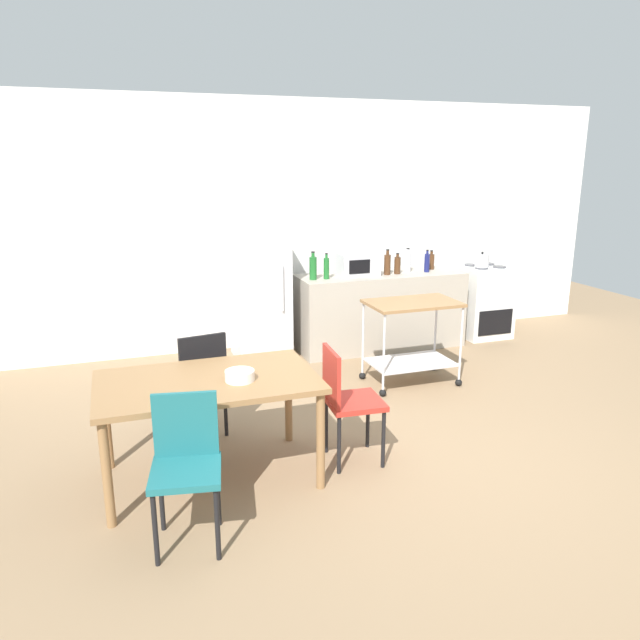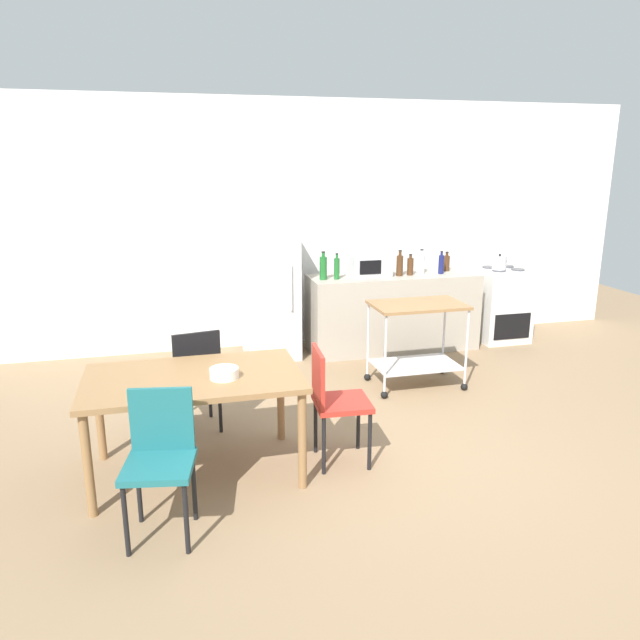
% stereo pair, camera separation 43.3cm
% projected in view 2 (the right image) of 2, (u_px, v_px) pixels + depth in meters
% --- Properties ---
extents(ground_plane, '(12.00, 12.00, 0.00)m').
position_uv_depth(ground_plane, '(404.00, 456.00, 4.62)').
color(ground_plane, '#8C7051').
extents(back_wall, '(8.40, 0.12, 2.90)m').
position_uv_depth(back_wall, '(307.00, 225.00, 7.24)').
color(back_wall, white).
rests_on(back_wall, ground_plane).
extents(kitchen_counter, '(2.00, 0.64, 0.90)m').
position_uv_depth(kitchen_counter, '(392.00, 312.00, 7.15)').
color(kitchen_counter, '#A89E8E').
rests_on(kitchen_counter, ground_plane).
extents(dining_table, '(1.50, 0.90, 0.75)m').
position_uv_depth(dining_table, '(194.00, 386.00, 4.21)').
color(dining_table, olive).
rests_on(dining_table, ground_plane).
extents(chair_teal, '(0.47, 0.47, 0.89)m').
position_uv_depth(chair_teal, '(160.00, 454.00, 3.57)').
color(chair_teal, '#1E666B').
rests_on(chair_teal, ground_plane).
extents(chair_black, '(0.46, 0.46, 0.89)m').
position_uv_depth(chair_black, '(195.00, 373.00, 4.92)').
color(chair_black, black).
rests_on(chair_black, ground_plane).
extents(chair_red, '(0.43, 0.43, 0.89)m').
position_uv_depth(chair_red, '(334.00, 397.00, 4.41)').
color(chair_red, '#B72D23').
rests_on(chair_red, ground_plane).
extents(stove_oven, '(0.60, 0.61, 0.92)m').
position_uv_depth(stove_oven, '(500.00, 304.00, 7.52)').
color(stove_oven, white).
rests_on(stove_oven, ground_plane).
extents(refrigerator, '(0.60, 0.63, 1.55)m').
position_uv_depth(refrigerator, '(270.00, 290.00, 6.81)').
color(refrigerator, silver).
rests_on(refrigerator, ground_plane).
extents(kitchen_cart, '(0.91, 0.57, 0.85)m').
position_uv_depth(kitchen_cart, '(417.00, 331.00, 5.93)').
color(kitchen_cart, olive).
rests_on(kitchen_cart, ground_plane).
extents(bottle_wine, '(0.08, 0.08, 0.32)m').
position_uv_depth(bottle_wine, '(323.00, 268.00, 6.73)').
color(bottle_wine, '#1E6628').
rests_on(bottle_wine, kitchen_counter).
extents(bottle_sesame_oil, '(0.06, 0.06, 0.29)m').
position_uv_depth(bottle_sesame_oil, '(337.00, 268.00, 6.76)').
color(bottle_sesame_oil, '#1E6628').
rests_on(bottle_sesame_oil, kitchen_counter).
extents(microwave, '(0.46, 0.35, 0.26)m').
position_uv_depth(microwave, '(369.00, 265.00, 6.95)').
color(microwave, silver).
rests_on(microwave, kitchen_counter).
extents(bottle_olive_oil, '(0.08, 0.08, 0.30)m').
position_uv_depth(bottle_olive_oil, '(400.00, 265.00, 6.95)').
color(bottle_olive_oil, '#4C2D19').
rests_on(bottle_olive_oil, kitchen_counter).
extents(bottle_hot_sauce, '(0.08, 0.08, 0.25)m').
position_uv_depth(bottle_hot_sauce, '(410.00, 266.00, 7.00)').
color(bottle_hot_sauce, '#4C2D19').
rests_on(bottle_hot_sauce, kitchen_counter).
extents(bottle_soy_sauce, '(0.08, 0.08, 0.29)m').
position_uv_depth(bottle_soy_sauce, '(421.00, 263.00, 7.11)').
color(bottle_soy_sauce, silver).
rests_on(bottle_soy_sauce, kitchen_counter).
extents(bottle_soda, '(0.06, 0.06, 0.27)m').
position_uv_depth(bottle_soda, '(441.00, 264.00, 7.08)').
color(bottle_soda, navy).
rests_on(bottle_soda, kitchen_counter).
extents(bottle_sparkling_water, '(0.08, 0.08, 0.23)m').
position_uv_depth(bottle_sparkling_water, '(447.00, 263.00, 7.26)').
color(bottle_sparkling_water, '#4C2D19').
rests_on(bottle_sparkling_water, kitchen_counter).
extents(fruit_bowl, '(0.20, 0.20, 0.07)m').
position_uv_depth(fruit_bowl, '(224.00, 373.00, 4.13)').
color(fruit_bowl, white).
rests_on(fruit_bowl, dining_table).
extents(kettle, '(0.24, 0.17, 0.19)m').
position_uv_depth(kettle, '(499.00, 263.00, 7.26)').
color(kettle, silver).
rests_on(kettle, stove_oven).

